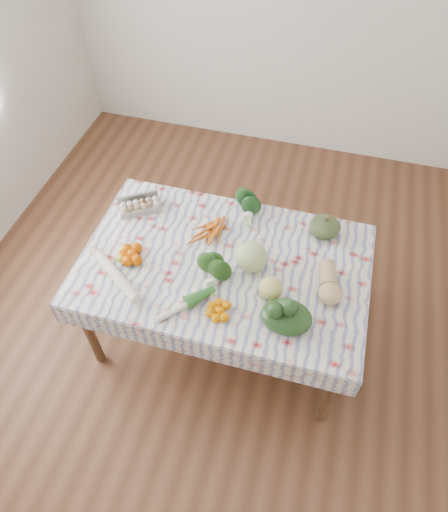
{
  "coord_description": "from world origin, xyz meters",
  "views": [
    {
      "loc": [
        0.44,
        -1.59,
        2.82
      ],
      "look_at": [
        0.0,
        0.0,
        0.82
      ],
      "focal_mm": 32.0,
      "sensor_mm": 36.0,
      "label": 1
    }
  ],
  "objects_px": {
    "grapefruit": "(270,288)",
    "cabbage": "(251,257)",
    "butternut_squash": "(329,282)",
    "kabocha_squash": "(325,227)",
    "egg_carton": "(140,207)",
    "dining_table": "(224,271)"
  },
  "relations": [
    {
      "from": "dining_table",
      "to": "cabbage",
      "type": "distance_m",
      "value": 0.23
    },
    {
      "from": "butternut_squash",
      "to": "grapefruit",
      "type": "distance_m",
      "value": 0.32
    },
    {
      "from": "egg_carton",
      "to": "butternut_squash",
      "type": "relative_size",
      "value": 0.97
    },
    {
      "from": "butternut_squash",
      "to": "grapefruit",
      "type": "height_order",
      "value": "grapefruit"
    },
    {
      "from": "egg_carton",
      "to": "cabbage",
      "type": "xyz_separation_m",
      "value": [
        0.78,
        -0.25,
        0.06
      ]
    },
    {
      "from": "cabbage",
      "to": "butternut_squash",
      "type": "height_order",
      "value": "cabbage"
    },
    {
      "from": "butternut_squash",
      "to": "grapefruit",
      "type": "xyz_separation_m",
      "value": [
        -0.3,
        -0.13,
        0.0
      ]
    },
    {
      "from": "egg_carton",
      "to": "grapefruit",
      "type": "bearing_deg",
      "value": -56.1
    },
    {
      "from": "egg_carton",
      "to": "cabbage",
      "type": "relative_size",
      "value": 1.45
    },
    {
      "from": "egg_carton",
      "to": "kabocha_squash",
      "type": "bearing_deg",
      "value": -25.98
    },
    {
      "from": "grapefruit",
      "to": "cabbage",
      "type": "bearing_deg",
      "value": 131.55
    },
    {
      "from": "dining_table",
      "to": "cabbage",
      "type": "xyz_separation_m",
      "value": [
        0.16,
        0.01,
        0.17
      ]
    },
    {
      "from": "kabocha_squash",
      "to": "butternut_squash",
      "type": "xyz_separation_m",
      "value": [
        0.08,
        -0.41,
        0.0
      ]
    },
    {
      "from": "cabbage",
      "to": "grapefruit",
      "type": "bearing_deg",
      "value": -48.45
    },
    {
      "from": "kabocha_squash",
      "to": "grapefruit",
      "type": "distance_m",
      "value": 0.58
    },
    {
      "from": "egg_carton",
      "to": "grapefruit",
      "type": "xyz_separation_m",
      "value": [
        0.92,
        -0.41,
        0.03
      ]
    },
    {
      "from": "dining_table",
      "to": "kabocha_squash",
      "type": "relative_size",
      "value": 8.65
    },
    {
      "from": "egg_carton",
      "to": "kabocha_squash",
      "type": "xyz_separation_m",
      "value": [
        1.14,
        0.12,
        0.03
      ]
    },
    {
      "from": "kabocha_squash",
      "to": "cabbage",
      "type": "xyz_separation_m",
      "value": [
        -0.37,
        -0.37,
        0.03
      ]
    },
    {
      "from": "grapefruit",
      "to": "kabocha_squash",
      "type": "bearing_deg",
      "value": 67.45
    },
    {
      "from": "cabbage",
      "to": "grapefruit",
      "type": "distance_m",
      "value": 0.22
    },
    {
      "from": "dining_table",
      "to": "kabocha_squash",
      "type": "bearing_deg",
      "value": 35.98
    }
  ]
}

